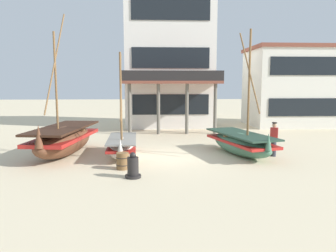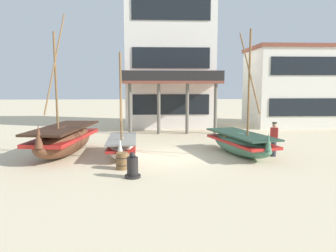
% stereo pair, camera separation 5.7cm
% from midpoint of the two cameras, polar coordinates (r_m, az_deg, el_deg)
% --- Properties ---
extents(ground_plane, '(120.00, 120.00, 0.00)m').
position_cam_midpoint_polar(ground_plane, '(15.60, 0.09, -5.59)').
color(ground_plane, beige).
extents(fishing_boat_near_left, '(2.82, 4.88, 6.07)m').
position_cam_midpoint_polar(fishing_boat_near_left, '(16.43, 12.78, -2.92)').
color(fishing_boat_near_left, '#427056').
rests_on(fishing_boat_near_left, ground).
extents(fishing_boat_centre_large, '(2.63, 5.64, 6.97)m').
position_cam_midpoint_polar(fishing_boat_centre_large, '(16.80, -18.14, -2.27)').
color(fishing_boat_centre_large, brown).
rests_on(fishing_boat_centre_large, ground).
extents(fishing_boat_far_right, '(1.50, 3.84, 4.98)m').
position_cam_midpoint_polar(fishing_boat_far_right, '(15.78, -8.26, -3.55)').
color(fishing_boat_far_right, silver).
rests_on(fishing_boat_far_right, ground).
extents(fisherman_by_hull, '(0.42, 0.35, 1.68)m').
position_cam_midpoint_polar(fisherman_by_hull, '(16.49, 18.25, -2.30)').
color(fisherman_by_hull, '#33333D').
rests_on(fisherman_by_hull, ground).
extents(capstan_winch, '(0.61, 0.61, 0.98)m').
position_cam_midpoint_polar(capstan_winch, '(12.28, -6.40, -7.36)').
color(capstan_winch, black).
rests_on(capstan_winch, ground).
extents(wooden_barrel, '(0.56, 0.56, 0.70)m').
position_cam_midpoint_polar(wooden_barrel, '(13.52, -8.21, -6.18)').
color(wooden_barrel, brown).
rests_on(wooden_barrel, ground).
extents(harbor_building_main, '(7.35, 8.30, 10.97)m').
position_cam_midpoint_polar(harbor_building_main, '(27.56, 0.08, 11.53)').
color(harbor_building_main, white).
rests_on(harbor_building_main, ground).
extents(harbor_building_annex, '(7.98, 5.50, 6.62)m').
position_cam_midpoint_polar(harbor_building_annex, '(29.54, 21.66, 6.57)').
color(harbor_building_annex, silver).
rests_on(harbor_building_annex, ground).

